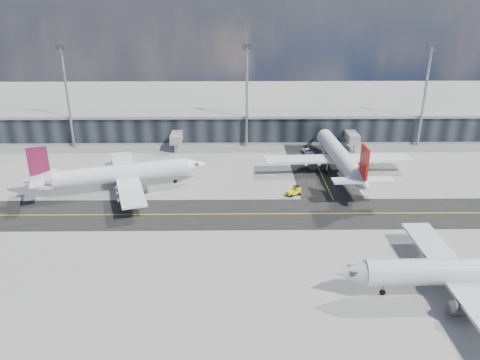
{
  "coord_description": "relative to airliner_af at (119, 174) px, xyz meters",
  "views": [
    {
      "loc": [
        -3.49,
        -81.67,
        42.9
      ],
      "look_at": [
        -2.37,
        10.14,
        5.0
      ],
      "focal_mm": 35.0,
      "sensor_mm": 36.0,
      "label": 1
    }
  ],
  "objects": [
    {
      "name": "airliner_af",
      "position": [
        0.0,
        0.0,
        0.0
      ],
      "size": [
        39.36,
        33.93,
        11.89
      ],
      "rotation": [
        0.0,
        0.0,
        -1.27
      ],
      "color": "white",
      "rests_on": "ground"
    },
    {
      "name": "terminal_concourse",
      "position": [
        29.66,
        38.06,
        0.16
      ],
      "size": [
        152.0,
        19.8,
        8.8
      ],
      "color": "black",
      "rests_on": "ground"
    },
    {
      "name": "floodlight_masts",
      "position": [
        29.62,
        31.12,
        11.68
      ],
      "size": [
        102.5,
        0.7,
        28.9
      ],
      "color": "gray",
      "rests_on": "ground"
    },
    {
      "name": "taxiway_lanes",
      "position": [
        33.53,
        -6.14,
        -3.92
      ],
      "size": [
        180.0,
        63.0,
        0.03
      ],
      "color": "black",
      "rests_on": "ground"
    },
    {
      "name": "baggage_tug",
      "position": [
        39.44,
        -3.51,
        -2.92
      ],
      "size": [
        3.55,
        2.83,
        2.01
      ],
      "rotation": [
        0.0,
        0.0,
        -1.09
      ],
      "color": "#FFF10D",
      "rests_on": "ground"
    },
    {
      "name": "ground",
      "position": [
        29.62,
        -16.88,
        -3.93
      ],
      "size": [
        300.0,
        300.0,
        0.0
      ],
      "primitive_type": "plane",
      "color": "gray",
      "rests_on": "ground"
    },
    {
      "name": "airliner_redtail",
      "position": [
        52.1,
        9.54,
        0.31
      ],
      "size": [
        36.87,
        43.28,
        12.83
      ],
      "rotation": [
        0.0,
        0.0,
        0.05
      ],
      "color": "white",
      "rests_on": "ground"
    },
    {
      "name": "service_van",
      "position": [
        46.6,
        24.11,
        -3.23
      ],
      "size": [
        3.36,
        5.41,
        1.4
      ],
      "primitive_type": "imported",
      "rotation": [
        0.0,
        0.0,
        0.22
      ],
      "color": "white",
      "rests_on": "ground"
    },
    {
      "name": "airliner_near",
      "position": [
        60.75,
        -40.11,
        -0.04
      ],
      "size": [
        39.55,
        33.64,
        11.75
      ],
      "rotation": [
        0.0,
        0.0,
        1.58
      ],
      "color": "silver",
      "rests_on": "ground"
    }
  ]
}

